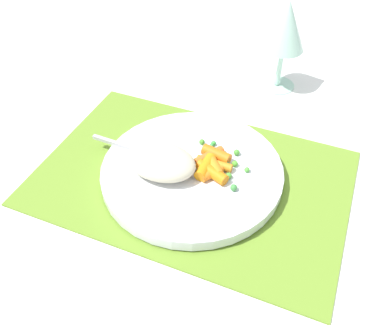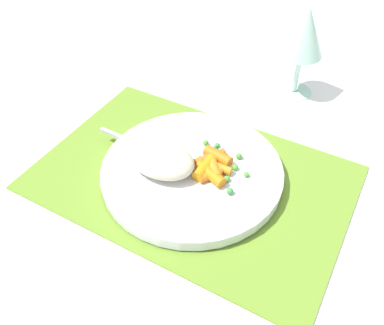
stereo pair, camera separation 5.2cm
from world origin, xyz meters
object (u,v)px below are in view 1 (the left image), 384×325
plate (192,172)px  carrot_portion (212,164)px  rice_mound (161,161)px  fork (164,157)px  wine_glass (286,28)px

plate → carrot_portion: size_ratio=3.63×
rice_mound → carrot_portion: size_ratio=1.42×
plate → rice_mound: size_ratio=2.56×
carrot_portion → fork: carrot_portion is taller
carrot_portion → wine_glass: (0.03, 0.29, 0.09)m
plate → wine_glass: (0.06, 0.30, 0.10)m
plate → wine_glass: wine_glass is taller
rice_mound → wine_glass: 0.34m
wine_glass → fork: bearing=-109.4°
carrot_portion → wine_glass: bearing=84.1°
rice_mound → plate: bearing=31.5°
carrot_portion → fork: size_ratio=0.36×
rice_mound → wine_glass: wine_glass is taller
fork → wine_glass: size_ratio=1.22×
plate → fork: size_ratio=1.32×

